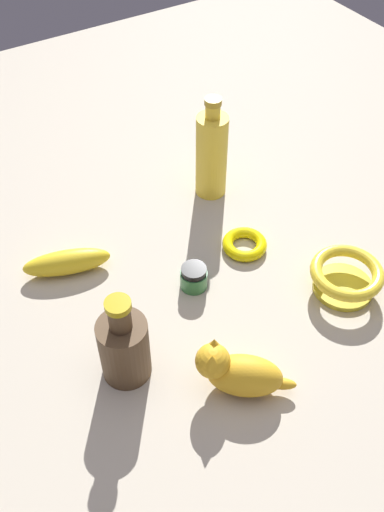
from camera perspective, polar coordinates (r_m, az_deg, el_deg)
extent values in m
plane|color=#BCB29E|center=(1.01, 0.00, -2.71)|extent=(2.00, 2.00, 0.00)
cylinder|color=#33723D|center=(1.00, 0.19, -2.30)|extent=(0.05, 0.05, 0.03)
cylinder|color=yellow|center=(0.99, 0.19, -1.75)|extent=(0.04, 0.04, 0.00)
cylinder|color=black|center=(0.98, 0.19, -1.45)|extent=(0.04, 0.04, 0.01)
cylinder|color=yellow|center=(1.14, 1.94, 9.87)|extent=(0.06, 0.06, 0.18)
cylinder|color=yellow|center=(1.08, 2.08, 14.18)|extent=(0.03, 0.03, 0.03)
cylinder|color=gold|center=(1.07, 2.11, 15.07)|extent=(0.03, 0.03, 0.01)
cylinder|color=gold|center=(1.03, 14.73, -2.97)|extent=(0.10, 0.10, 0.01)
torus|color=yellow|center=(1.01, 15.12, -1.60)|extent=(0.13, 0.13, 0.02)
ellipsoid|color=yellow|center=(1.04, -12.31, -0.61)|extent=(0.09, 0.16, 0.05)
torus|color=yellow|center=(1.07, 5.24, 1.17)|extent=(0.08, 0.08, 0.02)
ellipsoid|color=gold|center=(0.87, 5.25, -11.72)|extent=(0.12, 0.13, 0.07)
sphere|color=gold|center=(0.84, 2.07, -10.36)|extent=(0.05, 0.05, 0.05)
cone|color=gold|center=(0.82, 2.01, -10.36)|extent=(0.02, 0.02, 0.02)
cone|color=gold|center=(0.83, 2.21, -8.71)|extent=(0.02, 0.02, 0.02)
ellipsoid|color=gold|center=(0.88, 8.56, -12.44)|extent=(0.05, 0.05, 0.02)
cylinder|color=brown|center=(0.87, -6.72, -9.16)|extent=(0.08, 0.08, 0.11)
cylinder|color=brown|center=(0.80, -7.20, -6.05)|extent=(0.03, 0.03, 0.04)
cylinder|color=#B2960D|center=(0.78, -7.38, -4.85)|extent=(0.04, 0.04, 0.01)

